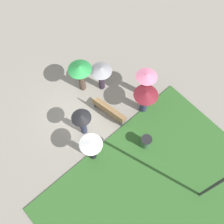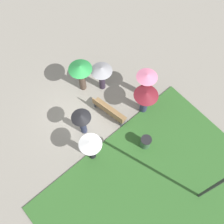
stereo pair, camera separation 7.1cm
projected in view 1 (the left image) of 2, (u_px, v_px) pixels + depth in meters
name	position (u px, v px, depth m)	size (l,w,h in m)	color
ground_plane	(85.00, 117.00, 14.43)	(90.00, 90.00, 0.00)	gray
lawn_patch_near	(168.00, 209.00, 12.42)	(8.55, 9.57, 0.06)	#2D5B26
park_bench	(109.00, 111.00, 14.06)	(1.95, 0.75, 0.90)	brown
lamp_post	(224.00, 180.00, 9.93)	(0.32, 0.32, 4.92)	#2D2D30
trash_bin	(146.00, 142.00, 13.42)	(0.53, 0.53, 0.79)	#335638
crowd_person_maroon	(145.00, 97.00, 13.47)	(1.19, 1.19, 1.77)	#282D47
crowd_person_grey	(101.00, 73.00, 13.99)	(1.08, 1.08, 1.79)	#2D2333
crowd_person_green	(80.00, 72.00, 13.86)	(1.18, 1.18, 1.99)	#47382D
crowd_person_white	(91.00, 147.00, 12.25)	(1.02, 1.02, 1.94)	black
crowd_person_pink	(146.00, 80.00, 13.83)	(1.05, 1.05, 1.87)	#47382D
crowd_person_black	(82.00, 120.00, 12.93)	(0.92, 0.92, 1.82)	#282D47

